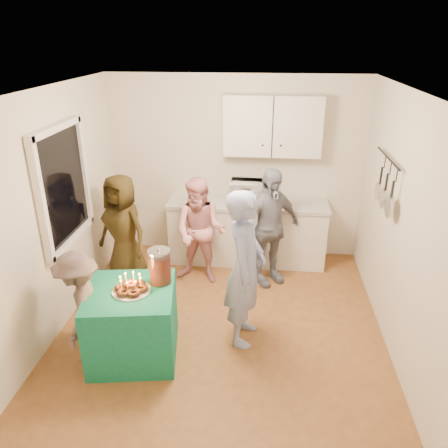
# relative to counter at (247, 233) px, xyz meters

# --- Properties ---
(floor) EXTENTS (4.00, 4.00, 0.00)m
(floor) POSITION_rel_counter_xyz_m (-0.20, -1.70, -0.43)
(floor) COLOR brown
(floor) RESTS_ON ground
(ceiling) EXTENTS (4.00, 4.00, 0.00)m
(ceiling) POSITION_rel_counter_xyz_m (-0.20, -1.70, 2.17)
(ceiling) COLOR white
(ceiling) RESTS_ON floor
(back_wall) EXTENTS (3.60, 3.60, 0.00)m
(back_wall) POSITION_rel_counter_xyz_m (-0.20, 0.30, 0.87)
(back_wall) COLOR silver
(back_wall) RESTS_ON floor
(left_wall) EXTENTS (4.00, 4.00, 0.00)m
(left_wall) POSITION_rel_counter_xyz_m (-2.00, -1.70, 0.87)
(left_wall) COLOR silver
(left_wall) RESTS_ON floor
(right_wall) EXTENTS (4.00, 4.00, 0.00)m
(right_wall) POSITION_rel_counter_xyz_m (1.60, -1.70, 0.87)
(right_wall) COLOR silver
(right_wall) RESTS_ON floor
(window_night) EXTENTS (0.04, 1.00, 1.20)m
(window_night) POSITION_rel_counter_xyz_m (-1.97, -1.40, 1.12)
(window_night) COLOR black
(window_night) RESTS_ON left_wall
(counter) EXTENTS (2.20, 0.58, 0.86)m
(counter) POSITION_rel_counter_xyz_m (0.00, 0.00, 0.00)
(counter) COLOR white
(counter) RESTS_ON floor
(countertop) EXTENTS (2.24, 0.62, 0.05)m
(countertop) POSITION_rel_counter_xyz_m (0.00, -0.00, 0.46)
(countertop) COLOR beige
(countertop) RESTS_ON counter
(upper_cabinet) EXTENTS (1.30, 0.30, 0.80)m
(upper_cabinet) POSITION_rel_counter_xyz_m (0.30, 0.15, 1.52)
(upper_cabinet) COLOR white
(upper_cabinet) RESTS_ON back_wall
(pot_rack) EXTENTS (0.12, 1.00, 0.60)m
(pot_rack) POSITION_rel_counter_xyz_m (1.52, -1.00, 1.17)
(pot_rack) COLOR black
(pot_rack) RESTS_ON right_wall
(microwave) EXTENTS (0.55, 0.38, 0.30)m
(microwave) POSITION_rel_counter_xyz_m (0.02, 0.00, 0.63)
(microwave) COLOR white
(microwave) RESTS_ON countertop
(party_table) EXTENTS (0.97, 0.97, 0.76)m
(party_table) POSITION_rel_counter_xyz_m (-1.05, -2.18, -0.05)
(party_table) COLOR #117452
(party_table) RESTS_ON floor
(donut_cake) EXTENTS (0.38, 0.38, 0.18)m
(donut_cake) POSITION_rel_counter_xyz_m (-1.03, -2.19, 0.42)
(donut_cake) COLOR #381C0C
(donut_cake) RESTS_ON party_table
(punch_jar) EXTENTS (0.22, 0.22, 0.34)m
(punch_jar) POSITION_rel_counter_xyz_m (-0.78, -1.99, 0.50)
(punch_jar) COLOR #B5290E
(punch_jar) RESTS_ON party_table
(man_birthday) EXTENTS (0.47, 0.66, 1.71)m
(man_birthday) POSITION_rel_counter_xyz_m (0.06, -1.80, 0.42)
(man_birthday) COLOR #95A4D9
(man_birthday) RESTS_ON floor
(woman_back_left) EXTENTS (0.86, 0.74, 1.49)m
(woman_back_left) POSITION_rel_counter_xyz_m (-1.57, -0.75, 0.31)
(woman_back_left) COLOR #544418
(woman_back_left) RESTS_ON floor
(woman_back_center) EXTENTS (0.78, 0.65, 1.44)m
(woman_back_center) POSITION_rel_counter_xyz_m (-0.58, -0.64, 0.29)
(woman_back_center) COLOR pink
(woman_back_center) RESTS_ON floor
(woman_back_right) EXTENTS (0.98, 0.84, 1.57)m
(woman_back_right) POSITION_rel_counter_xyz_m (0.30, -0.58, 0.36)
(woman_back_right) COLOR black
(woman_back_right) RESTS_ON floor
(child_near_left) EXTENTS (0.59, 0.84, 1.19)m
(child_near_left) POSITION_rel_counter_xyz_m (-1.55, -2.26, 0.16)
(child_near_left) COLOR #524242
(child_near_left) RESTS_ON floor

